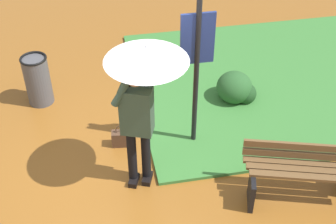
# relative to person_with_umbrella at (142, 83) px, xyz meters

# --- Properties ---
(ground_plane) EXTENTS (18.00, 18.00, 0.00)m
(ground_plane) POSITION_rel_person_with_umbrella_xyz_m (-0.26, -0.05, -1.55)
(ground_plane) COLOR brown
(grass_verge) EXTENTS (4.80, 4.00, 0.05)m
(grass_verge) POSITION_rel_person_with_umbrella_xyz_m (2.54, 1.82, -1.53)
(grass_verge) COLOR #387533
(grass_verge) RESTS_ON ground_plane
(person_with_umbrella) EXTENTS (0.96, 0.96, 2.04)m
(person_with_umbrella) POSITION_rel_person_with_umbrella_xyz_m (0.00, 0.00, 0.00)
(person_with_umbrella) COLOR black
(person_with_umbrella) RESTS_ON ground_plane
(info_sign_post) EXTENTS (0.44, 0.07, 2.30)m
(info_sign_post) POSITION_rel_person_with_umbrella_xyz_m (0.79, 0.61, -0.11)
(info_sign_post) COLOR black
(info_sign_post) RESTS_ON ground_plane
(handbag) EXTENTS (0.32, 0.18, 0.37)m
(handbag) POSITION_rel_person_with_umbrella_xyz_m (-0.23, 0.72, -1.42)
(handbag) COLOR #4C3323
(handbag) RESTS_ON ground_plane
(park_bench) EXTENTS (1.44, 0.76, 0.75)m
(park_bench) POSITION_rel_person_with_umbrella_xyz_m (1.87, -0.63, -1.15)
(park_bench) COLOR black
(park_bench) RESTS_ON ground_plane
(trash_bin) EXTENTS (0.42, 0.42, 0.83)m
(trash_bin) POSITION_rel_person_with_umbrella_xyz_m (-1.41, 2.01, -1.13)
(trash_bin) COLOR #4C4C51
(trash_bin) RESTS_ON ground_plane
(shrub_cluster) EXTENTS (0.63, 0.57, 0.52)m
(shrub_cluster) POSITION_rel_person_with_umbrella_xyz_m (1.70, 1.43, -1.31)
(shrub_cluster) COLOR #285628
(shrub_cluster) RESTS_ON ground_plane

